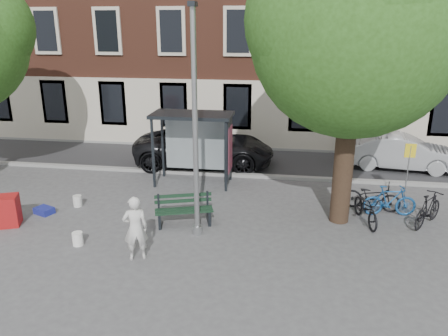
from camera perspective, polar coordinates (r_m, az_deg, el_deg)
ground at (r=12.40m, az=-3.50°, el=-8.56°), size 90.00×90.00×0.00m
road at (r=18.81m, az=0.97°, el=0.98°), size 40.00×4.00×0.01m
curb_near at (r=16.92m, az=0.05°, el=-0.83°), size 40.00×0.25×0.12m
curb_far at (r=20.70m, az=1.73°, el=2.74°), size 40.00×0.25×0.12m
lamppost at (r=11.42m, az=-3.76°, el=4.01°), size 0.28×0.35×6.11m
tree_right at (r=12.29m, az=17.02°, el=17.64°), size 5.76×5.60×8.20m
bus_shelter at (r=15.65m, az=-2.66°, el=4.67°), size 2.85×1.45×2.62m
painter at (r=11.00m, az=-11.50°, el=-7.73°), size 0.72×0.60×1.67m
bench at (r=12.85m, az=-5.26°, el=-5.66°), size 1.76×1.02×0.86m
bike_a at (r=14.50m, az=18.74°, el=-3.49°), size 1.82×0.95×0.91m
bike_b at (r=14.23m, az=20.82°, el=-4.02°), size 1.65×0.62×0.97m
bike_c at (r=13.50m, az=18.07°, el=-5.03°), size 0.97×1.84×0.92m
bike_d at (r=13.99m, az=25.12°, el=-4.90°), size 1.39×1.60×1.00m
car_dark at (r=18.03m, az=-2.56°, el=2.79°), size 5.89×3.12×1.58m
car_silver at (r=18.96m, az=22.20°, el=1.94°), size 4.43×1.96×1.41m
red_stand at (r=14.21m, az=-26.98°, el=-5.05°), size 1.06×0.89×0.90m
blue_crate at (r=14.68m, az=-22.43°, el=-5.16°), size 0.66×0.58×0.20m
bucket_a at (r=12.34m, az=-18.57°, el=-8.76°), size 0.31×0.31×0.36m
bucket_b at (r=14.65m, az=-26.03°, el=-5.37°), size 0.35×0.35×0.36m
bucket_c at (r=14.85m, az=-18.58°, el=-4.10°), size 0.30×0.30×0.36m
notice_sign at (r=15.17m, az=23.02°, el=0.98°), size 0.34×0.04×2.00m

